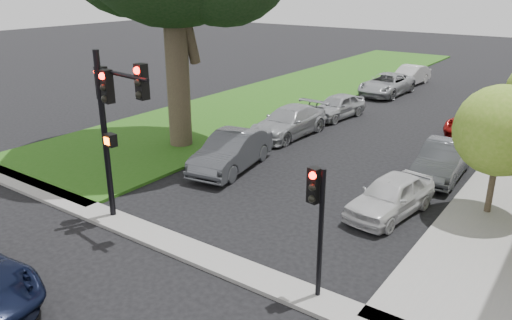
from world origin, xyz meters
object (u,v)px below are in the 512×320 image
Objects in this scene: car_parked_0 at (391,196)px; car_parked_5 at (231,151)px; car_parked_8 at (387,84)px; car_parked_1 at (443,160)px; small_tree_a at (501,131)px; car_parked_9 at (410,75)px; traffic_signal_secondary at (317,210)px; car_parked_6 at (289,122)px; traffic_signal_main at (112,108)px; car_parked_2 at (484,122)px; car_parked_7 at (337,106)px.

car_parked_5 reaches higher than car_parked_0.
car_parked_1 is at bearing -57.96° from car_parked_8.
small_tree_a is 0.85× the size of car_parked_8.
car_parked_9 is at bearing 90.57° from car_parked_8.
car_parked_5 is 0.91× the size of car_parked_8.
traffic_signal_secondary is 0.66× the size of car_parked_8.
car_parked_6 is at bearing 168.77° from car_parked_1.
car_parked_1 is (-2.26, 2.56, -2.21)m from small_tree_a.
traffic_signal_main is 1.60× the size of traffic_signal_secondary.
small_tree_a is 3.97m from car_parked_0.
small_tree_a is at bearing -65.52° from car_parked_2.
traffic_signal_secondary is at bearing -79.43° from car_parked_0.
car_parked_0 is at bearing -34.57° from car_parked_6.
car_parked_0 is 0.99× the size of car_parked_7.
car_parked_6 is 1.25× the size of car_parked_7.
traffic_signal_main is at bearing -102.15° from car_parked_2.
car_parked_5 is (-7.34, -11.17, 0.07)m from car_parked_2.
small_tree_a is at bearing -51.07° from car_parked_1.
traffic_signal_main is 1.10× the size of car_parked_6.
car_parked_5 is 0.94× the size of car_parked_6.
car_parked_6 is at bearing 86.38° from car_parked_5.
car_parked_2 is at bearing 89.36° from traffic_signal_secondary.
car_parked_0 is at bearing -48.01° from car_parked_7.
car_parked_8 is (-0.27, 23.16, -3.06)m from traffic_signal_main.
car_parked_7 is 0.93× the size of car_parked_9.
car_parked_1 is 18.98m from car_parked_9.
car_parked_5 is 9.94m from car_parked_7.
car_parked_5 is at bearing -87.06° from car_parked_8.
car_parked_6 is at bearing 151.24° from car_parked_0.
car_parked_6 is (-7.92, -5.77, 0.02)m from car_parked_2.
car_parked_8 reaches higher than car_parked_2.
car_parked_7 is at bearing -87.41° from car_parked_8.
car_parked_1 is 1.08× the size of car_parked_7.
small_tree_a is 0.88× the size of car_parked_6.
car_parked_0 is 12.43m from car_parked_7.
car_parked_9 reaches higher than car_parked_2.
car_parked_2 is (-2.26, 9.55, -2.21)m from small_tree_a.
small_tree_a is 7.86m from traffic_signal_secondary.
car_parked_2 is 1.28× the size of car_parked_7.
small_tree_a is at bearing -17.91° from car_parked_6.
car_parked_1 is 0.85× the size of car_parked_2.
car_parked_5 is (-7.15, 5.83, -1.61)m from traffic_signal_secondary.
car_parked_8 is (-7.58, 6.20, 0.01)m from car_parked_2.
car_parked_8 is (-7.58, 13.19, 0.01)m from car_parked_1.
car_parked_8 is (-7.17, 17.64, 0.05)m from car_parked_0.
car_parked_1 reaches higher than car_parked_9.
small_tree_a is at bearing 37.74° from traffic_signal_main.
car_parked_9 is (-0.15, 27.41, -3.07)m from traffic_signal_main.
car_parked_6 is (-7.74, 11.23, -1.67)m from traffic_signal_secondary.
small_tree_a is at bearing -0.20° from car_parked_5.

